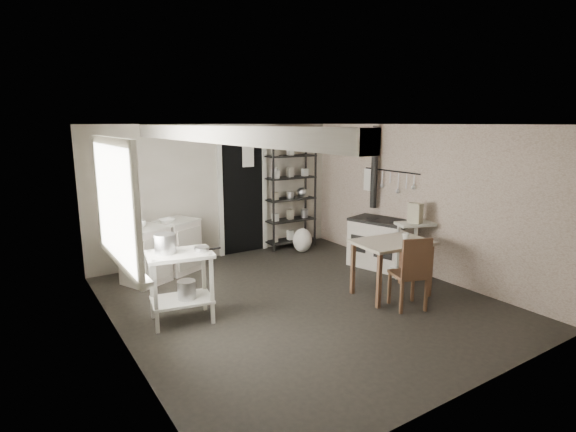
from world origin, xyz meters
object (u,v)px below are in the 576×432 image
base_cabinets (162,247)px  stove (382,241)px  flour_sack (302,239)px  stockpot (165,245)px  work_table (391,268)px  prep_table (181,289)px  chair (408,271)px  shelf_rack (290,198)px

base_cabinets → stove: 3.48m
base_cabinets → flour_sack: (2.56, -0.07, -0.22)m
stockpot → work_table: stockpot is taller
work_table → prep_table: bearing=164.2°
base_cabinets → chair: bearing=-76.3°
stockpot → stove: size_ratio=0.26×
stove → work_table: stove is taller
prep_table → work_table: prep_table is taller
shelf_rack → chair: shelf_rack is taller
base_cabinets → flour_sack: size_ratio=2.89×
base_cabinets → shelf_rack: (2.57, 0.35, 0.49)m
shelf_rack → work_table: (-0.19, -2.80, -0.57)m
flour_sack → work_table: bearing=-94.3°
stockpot → base_cabinets: (0.45, 1.62, -0.48)m
stockpot → work_table: size_ratio=0.26×
base_cabinets → shelf_rack: shelf_rack is taller
stockpot → work_table: (2.83, -0.83, -0.56)m
stove → work_table: 1.21m
work_table → shelf_rack: bearing=86.1°
base_cabinets → stove: bearing=-49.9°
work_table → flour_sack: 2.39m
flour_sack → chair: bearing=-96.4°
stove → flour_sack: stove is taller
stockpot → shelf_rack: (3.02, 1.97, 0.01)m
chair → shelf_rack: bearing=103.8°
flour_sack → shelf_rack: bearing=88.6°
prep_table → chair: 2.81m
prep_table → work_table: (2.69, -0.76, -0.02)m
stockpot → shelf_rack: shelf_rack is taller
prep_table → stockpot: (-0.14, 0.07, 0.54)m
base_cabinets → stove: base_cabinets is taller
prep_table → stove: size_ratio=0.83×
stockpot → base_cabinets: size_ratio=0.21×
prep_table → flour_sack: prep_table is taller
base_cabinets → shelf_rack: bearing=-16.6°
stove → chair: size_ratio=1.06×
work_table → chair: 0.46m
shelf_rack → flour_sack: (-0.01, -0.42, -0.71)m
prep_table → flour_sack: bearing=29.4°
shelf_rack → work_table: shelf_rack is taller
prep_table → stockpot: size_ratio=3.21×
prep_table → chair: (2.55, -1.18, 0.08)m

